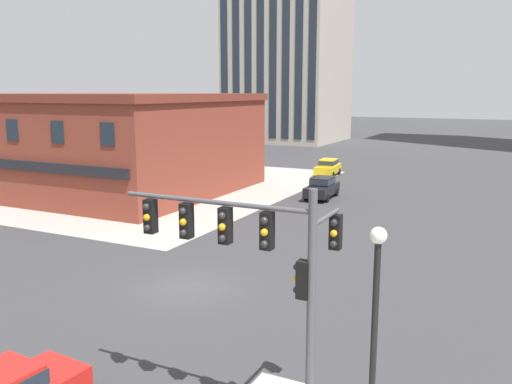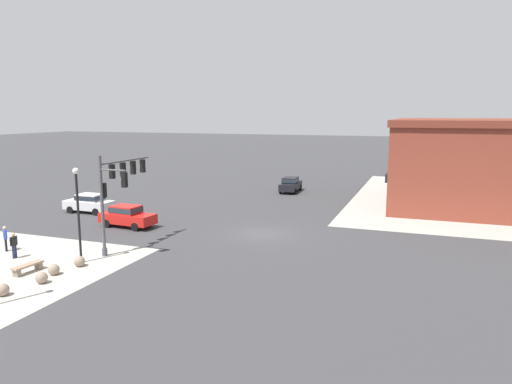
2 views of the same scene
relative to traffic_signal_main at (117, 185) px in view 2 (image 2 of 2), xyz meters
name	(u,v)px [view 2 (image 2 of 2)]	position (x,y,z in m)	size (l,w,h in m)	color
ground_plane	(263,234)	(-7.11, 7.27, -4.25)	(320.00, 320.00, 0.00)	#38383A
traffic_signal_main	(117,185)	(0.00, 0.00, 0.00)	(5.33, 2.09, 6.23)	#4C4C51
bollard_sphere_curb_a	(79,261)	(3.50, -0.22, -3.94)	(0.62, 0.62, 0.62)	gray
bollard_sphere_curb_b	(54,269)	(5.14, -0.55, -3.94)	(0.62, 0.62, 0.62)	gray
bollard_sphere_curb_c	(42,278)	(6.40, -0.17, -3.94)	(0.62, 0.62, 0.62)	gray
bollard_sphere_curb_d	(3,290)	(8.37, -0.65, -3.94)	(0.62, 0.62, 0.62)	gray
bench_near_signal	(28,267)	(5.36, -2.16, -3.92)	(1.84, 0.64, 0.49)	#9E7F66
pedestrian_at_curb	(5,237)	(2.61, -6.77, -3.31)	(0.37, 0.46, 1.64)	black
pedestrian_walking_east	(14,244)	(3.58, -5.02, -3.34)	(0.55, 0.21, 1.59)	#232847
street_lamp_corner_near	(78,204)	(2.89, -0.62, -0.73)	(0.36, 0.36, 5.65)	black
car_main_northbound_near	(89,202)	(-8.99, -9.73, -3.33)	(1.93, 4.42, 1.68)	silver
car_main_northbound_far	(291,184)	(-25.91, 4.05, -3.33)	(4.49, 2.07, 1.68)	black
car_main_southbound_far	(127,215)	(-5.59, -3.36, -3.33)	(2.14, 4.52, 1.68)	red
storefront_block_near_corner	(494,161)	(-26.95, 24.57, -0.14)	(22.12, 19.06, 8.19)	brown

